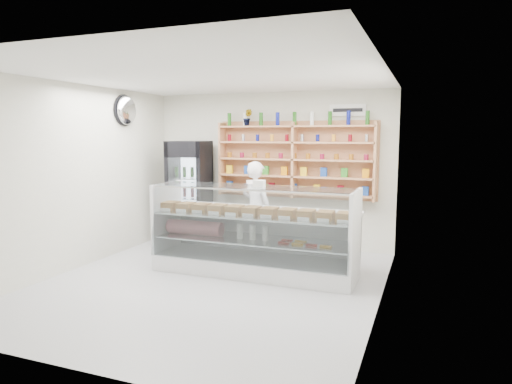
% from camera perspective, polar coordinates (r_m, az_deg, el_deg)
% --- Properties ---
extents(room, '(5.00, 5.00, 5.00)m').
position_cam_1_polar(room, '(6.12, -5.89, 1.19)').
color(room, '#98999D').
rests_on(room, ground).
extents(display_counter, '(2.98, 0.89, 1.30)m').
position_cam_1_polar(display_counter, '(6.76, -0.22, -7.18)').
color(display_counter, white).
rests_on(display_counter, floor).
extents(shop_worker, '(0.67, 0.55, 1.59)m').
position_cam_1_polar(shop_worker, '(7.75, 0.03, -2.01)').
color(shop_worker, white).
rests_on(shop_worker, floor).
extents(drinks_cooler, '(0.76, 0.74, 1.92)m').
position_cam_1_polar(drinks_cooler, '(8.55, -8.30, -0.10)').
color(drinks_cooler, black).
rests_on(drinks_cooler, floor).
extents(wall_shelving, '(2.84, 0.28, 1.33)m').
position_cam_1_polar(wall_shelving, '(8.10, 4.79, 4.04)').
color(wall_shelving, tan).
rests_on(wall_shelving, back_wall).
extents(potted_plant, '(0.20, 0.17, 0.30)m').
position_cam_1_polar(potted_plant, '(8.39, -1.06, 9.29)').
color(potted_plant, '#1E6626').
rests_on(potted_plant, wall_shelving).
extents(security_mirror, '(0.15, 0.50, 0.50)m').
position_cam_1_polar(security_mirror, '(8.27, -15.85, 9.79)').
color(security_mirror, silver).
rests_on(security_mirror, left_wall).
extents(wall_sign, '(0.62, 0.03, 0.20)m').
position_cam_1_polar(wall_sign, '(8.03, 11.40, 10.00)').
color(wall_sign, white).
rests_on(wall_sign, back_wall).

